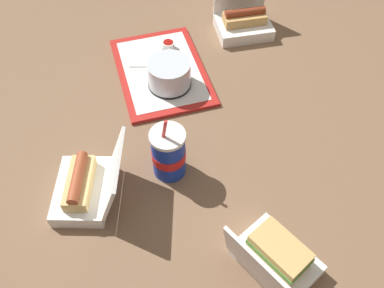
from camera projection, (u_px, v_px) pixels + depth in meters
The scene contains 10 objects.
ground_plane at pixel (187, 143), 1.15m from camera, with size 3.20×3.20×0.00m, color brown.
food_tray at pixel (161, 71), 1.32m from camera, with size 0.38×0.27×0.01m.
cake_container at pixel (168, 75), 1.24m from camera, with size 0.13×0.13×0.08m.
ketchup_cup at pixel (168, 45), 1.37m from camera, with size 0.04×0.04×0.02m.
napkin_stack at pixel (146, 56), 1.35m from camera, with size 0.10×0.10×0.00m, color white.
plastic_fork at pixel (181, 63), 1.33m from camera, with size 0.11×0.01×0.01m, color white.
clamshell_hotdog_corner at pixel (86, 187), 1.02m from camera, with size 0.22×0.22×0.16m.
clamshell_sandwich_right at pixel (275, 258), 0.91m from camera, with size 0.22×0.21×0.16m.
clamshell_hotdog_front at pixel (243, 21), 1.42m from camera, with size 0.15×0.18×0.17m.
soda_cup_front at pixel (169, 153), 1.05m from camera, with size 0.09×0.09×0.20m.
Camera 1 is at (0.69, -0.16, 0.91)m, focal length 40.00 mm.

